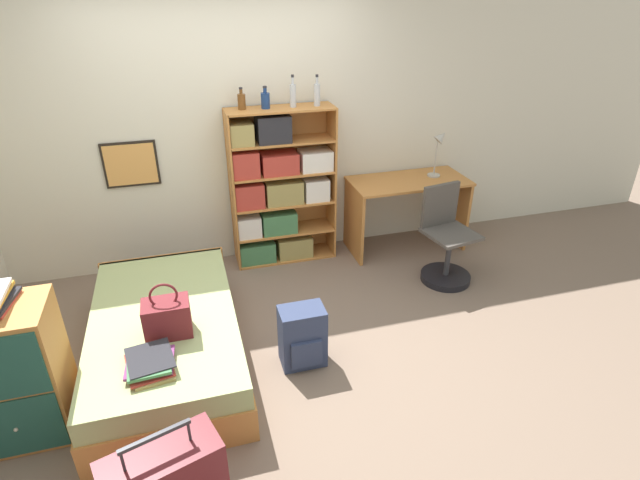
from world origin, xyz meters
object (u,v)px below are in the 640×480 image
dresser (15,374)px  backpack (303,337)px  desk_chair (445,250)px  bottle_green (242,101)px  handbag (167,317)px  bottle_clear (293,95)px  bottle_blue (317,94)px  desk (407,201)px  bookcase (277,191)px  bottle_brown (265,100)px  desk_lamp (440,145)px  bed (167,337)px  book_stack_on_bed (150,363)px

dresser → backpack: 1.80m
desk_chair → backpack: desk_chair is taller
bottle_green → handbag: bearing=-116.7°
bottle_clear → backpack: bearing=-102.1°
dresser → bottle_clear: (2.12, 1.71, 1.17)m
bottle_blue → desk: bearing=-7.3°
bookcase → bottle_brown: 0.86m
bottle_blue → desk: bottle_blue is taller
dresser → desk: (3.26, 1.59, 0.07)m
dresser → desk_lamp: 3.97m
bookcase → desk: bearing=-5.4°
desk → backpack: desk is taller
bottle_brown → backpack: 2.10m
bed → desk: bearing=25.6°
handbag → book_stack_on_bed: size_ratio=1.06×
bottle_brown → desk_chair: (1.47, -0.82, -1.29)m
book_stack_on_bed → bed: bearing=82.8°
desk_chair → handbag: bearing=-163.7°
bottle_brown → desk_lamp: bearing=-3.6°
bed → desk_lamp: bearing=23.5°
bottle_green → desk_lamp: size_ratio=0.39×
book_stack_on_bed → bottle_green: bottle_green is taller
dresser → backpack: (1.78, 0.13, -0.22)m
dresser → handbag: bearing=11.7°
book_stack_on_bed → backpack: bearing=14.5°
dresser → desk: bearing=26.0°
bottle_clear → desk_lamp: (1.45, -0.09, -0.54)m
bookcase → backpack: (-0.16, -1.58, -0.50)m
desk_lamp → desk: bearing=-173.9°
book_stack_on_bed → dresser: size_ratio=0.41×
bottle_green → bottle_clear: (0.45, -0.04, 0.03)m
bed → bottle_green: (0.84, 1.32, 1.37)m
handbag → bottle_blue: 2.36m
bed → bottle_clear: bottle_clear is taller
desk_lamp → bottle_green: bearing=176.1°
bottle_clear → desk_lamp: bearing=-3.7°
book_stack_on_bed → desk: bearing=34.6°
bed → desk: size_ratio=1.53×
bottle_blue → backpack: bearing=-109.5°
bottle_green → bottle_clear: bottle_clear is taller
bookcase → bottle_brown: size_ratio=7.86×
backpack → book_stack_on_bed: bearing=-165.5°
backpack → bottle_green: bearing=93.9°
bottle_brown → desk_chair: size_ratio=0.21×
bookcase → backpack: 1.67m
desk_lamp → bookcase: bearing=176.8°
bookcase → desk_lamp: size_ratio=3.16×
dresser → bottle_blue: size_ratio=3.32×
desk → desk_chair: desk_chair is taller
bottle_brown → desk_chair: 2.12m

